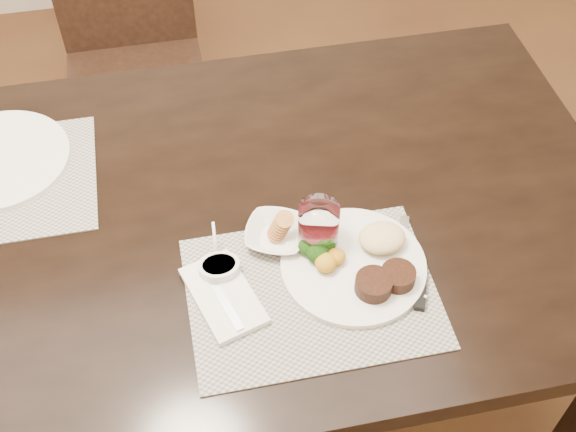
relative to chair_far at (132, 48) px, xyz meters
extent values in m
plane|color=#3E2114|center=(0.00, -0.93, -0.50)|extent=(4.50, 4.50, 0.00)
cube|color=black|center=(0.00, -0.93, 0.22)|extent=(2.00, 1.00, 0.05)
cube|color=black|center=(0.92, -0.51, -0.15)|extent=(0.08, 0.08, 0.70)
cube|color=black|center=(0.00, -0.08, -0.07)|extent=(0.42, 0.42, 0.04)
cube|color=black|center=(-0.18, -0.26, -0.30)|extent=(0.04, 0.04, 0.41)
cube|color=black|center=(0.18, -0.26, -0.30)|extent=(0.04, 0.04, 0.41)
cube|color=black|center=(-0.18, 0.10, -0.30)|extent=(0.04, 0.04, 0.41)
cube|color=black|center=(0.18, 0.10, -0.30)|extent=(0.04, 0.04, 0.41)
cube|color=gray|center=(0.30, -1.16, 0.25)|extent=(0.46, 0.34, 0.00)
cylinder|color=silver|center=(0.39, -1.12, 0.26)|extent=(0.28, 0.28, 0.01)
cylinder|color=black|center=(0.41, -1.19, 0.28)|extent=(0.07, 0.07, 0.03)
cylinder|color=black|center=(0.46, -1.18, 0.28)|extent=(0.07, 0.07, 0.03)
ellipsoid|color=#DEBD85|center=(0.46, -1.09, 0.28)|extent=(0.09, 0.08, 0.04)
ellipsoid|color=#183C0B|center=(0.33, -1.10, 0.28)|extent=(0.04, 0.04, 0.04)
ellipsoid|color=#BF7C18|center=(0.34, -1.12, 0.28)|extent=(0.04, 0.04, 0.03)
cube|color=white|center=(0.14, -1.15, 0.26)|extent=(0.15, 0.20, 0.01)
cube|color=white|center=(0.14, -1.17, 0.27)|extent=(0.05, 0.13, 0.01)
cube|color=white|center=(0.15, -1.08, 0.27)|extent=(0.04, 0.05, 0.00)
cube|color=white|center=(0.50, -1.09, 0.25)|extent=(0.07, 0.13, 0.00)
cube|color=black|center=(0.50, -1.20, 0.26)|extent=(0.05, 0.10, 0.01)
imported|color=silver|center=(0.26, -1.03, 0.27)|extent=(0.16, 0.16, 0.03)
cylinder|color=#B67539|center=(0.26, -1.03, 0.29)|extent=(0.04, 0.04, 0.04)
cylinder|color=silver|center=(0.14, -1.09, 0.27)|extent=(0.08, 0.08, 0.03)
cylinder|color=#0B3411|center=(0.14, -1.09, 0.28)|extent=(0.06, 0.06, 0.01)
cube|color=white|center=(0.14, -1.04, 0.29)|extent=(0.01, 0.05, 0.04)
cylinder|color=white|center=(0.34, -1.06, 0.30)|extent=(0.08, 0.08, 0.11)
cylinder|color=#380508|center=(0.34, -1.06, 0.26)|extent=(0.07, 0.07, 0.03)
camera|label=1|loc=(0.11, -1.90, 1.37)|focal=45.00mm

